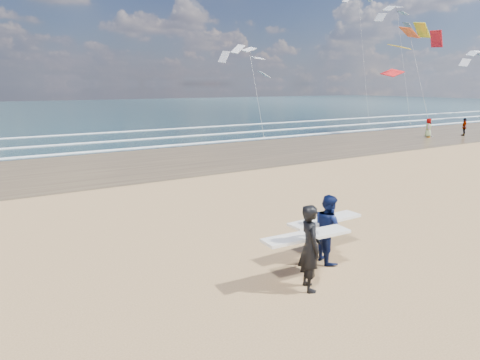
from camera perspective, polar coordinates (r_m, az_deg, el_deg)
wet_sand_strip at (r=36.08m, az=14.62°, el=5.11°), size 220.00×12.00×0.01m
ocean at (r=83.00m, az=-13.60°, el=9.23°), size 220.00×100.00×0.02m
foam_breakers at (r=43.62m, az=4.99°, el=6.77°), size 220.00×11.70×0.05m
surfer_near at (r=9.70m, az=9.26°, el=-8.72°), size 2.23×1.10×1.96m
surfer_far at (r=11.29m, az=11.69°, el=-6.26°), size 2.21×1.15×1.78m
beachgoer_0 at (r=40.46m, az=23.83°, el=6.38°), size 0.95×0.88×1.63m
beachgoer_1 at (r=43.07m, az=27.71°, el=6.28°), size 0.94×0.90×1.57m
kite_0 at (r=42.82m, az=22.33°, el=14.66°), size 8.03×4.98×10.63m
kite_1 at (r=39.36m, az=1.96°, el=13.01°), size 5.46×4.70×8.67m
kite_2 at (r=55.41m, az=20.80°, el=15.51°), size 5.97×4.76×14.53m
kite_5 at (r=55.13m, az=16.05°, el=16.37°), size 4.48×4.59×16.63m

